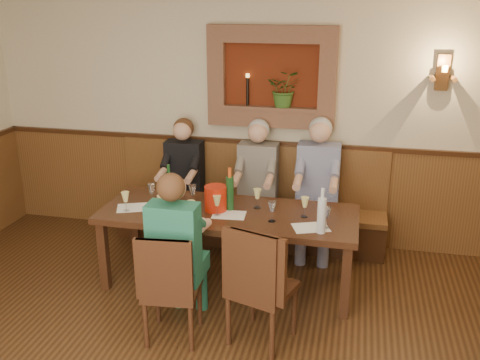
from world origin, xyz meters
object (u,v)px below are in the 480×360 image
object	(u,v)px
person_bench_mid	(256,197)
water_bottle	(322,215)
person_bench_right	(316,199)
person_chair_front	(179,264)
spittoon_bucket	(216,198)
bench	(249,215)
wine_bottle_green_b	(169,186)
chair_near_right	(261,308)
person_bench_left	(183,192)
chair_near_left	(173,307)
wine_bottle_green_a	(230,193)
dining_table	(228,219)

from	to	relation	value
person_bench_mid	water_bottle	size ratio (longest dim) A/B	3.58
person_bench_right	person_chair_front	size ratio (longest dim) A/B	1.07
spittoon_bucket	bench	bearing A→B (deg)	82.63
spittoon_bucket	wine_bottle_green_b	xyz separation A→B (m)	(-0.51, 0.15, 0.03)
bench	wine_bottle_green_b	world-z (taller)	wine_bottle_green_b
bench	chair_near_right	size ratio (longest dim) A/B	2.90
person_bench_left	person_chair_front	size ratio (longest dim) A/B	1.01
chair_near_left	spittoon_bucket	size ratio (longest dim) A/B	4.03
chair_near_left	wine_bottle_green_a	size ratio (longest dim) A/B	2.32
person_chair_front	wine_bottle_green_a	distance (m)	0.92
spittoon_bucket	wine_bottle_green_a	xyz separation A→B (m)	(0.13, 0.05, 0.05)
chair_near_left	person_bench_mid	xyz separation A→B (m)	(0.33, 1.80, 0.31)
bench	chair_near_right	distance (m)	1.86
person_bench_left	water_bottle	distance (m)	2.00
bench	water_bottle	size ratio (longest dim) A/B	7.50
wine_bottle_green_b	person_bench_left	bearing A→B (deg)	98.29
bench	person_bench_right	bearing A→B (deg)	-8.12
person_bench_left	chair_near_left	bearing A→B (deg)	-74.43
wine_bottle_green_b	water_bottle	bearing A→B (deg)	-16.19
wine_bottle_green_b	chair_near_left	bearing A→B (deg)	-70.18
person_chair_front	wine_bottle_green_a	world-z (taller)	person_chair_front
spittoon_bucket	wine_bottle_green_a	bearing A→B (deg)	19.74
chair_near_left	person_bench_left	size ratio (longest dim) A/B	0.68
person_bench_left	wine_bottle_green_a	bearing A→B (deg)	-47.17
wine_bottle_green_b	bench	bearing A→B (deg)	51.42
bench	spittoon_bucket	world-z (taller)	bench
spittoon_bucket	wine_bottle_green_b	bearing A→B (deg)	163.47
dining_table	person_bench_mid	distance (m)	0.85
person_bench_right	person_chair_front	distance (m)	1.89
person_bench_left	wine_bottle_green_a	size ratio (longest dim) A/B	3.40
dining_table	chair_near_right	xyz separation A→B (m)	(0.47, -0.86, -0.37)
dining_table	person_bench_left	size ratio (longest dim) A/B	1.71
person_bench_left	person_bench_mid	xyz separation A→B (m)	(0.84, -0.00, 0.01)
chair_near_right	person_bench_right	xyz separation A→B (m)	(0.28, 1.69, 0.32)
chair_near_right	spittoon_bucket	xyz separation A→B (m)	(-0.59, 0.86, 0.57)
person_bench_mid	wine_bottle_green_a	world-z (taller)	person_bench_mid
bench	person_bench_left	xyz separation A→B (m)	(-0.73, -0.10, 0.25)
chair_near_right	person_bench_mid	xyz separation A→B (m)	(-0.37, 1.70, 0.29)
wine_bottle_green_a	wine_bottle_green_b	world-z (taller)	wine_bottle_green_a
wine_bottle_green_a	bench	bearing A→B (deg)	90.23
dining_table	wine_bottle_green_b	size ratio (longest dim) A/B	6.54
wine_bottle_green_a	wine_bottle_green_b	distance (m)	0.65
spittoon_bucket	water_bottle	xyz separation A→B (m)	(1.00, -0.29, 0.05)
person_chair_front	wine_bottle_green_a	xyz separation A→B (m)	(0.24, 0.82, 0.35)
bench	chair_near_left	size ratio (longest dim) A/B	3.13
spittoon_bucket	water_bottle	size ratio (longest dim) A/B	0.59
chair_near_left	water_bottle	world-z (taller)	water_bottle
chair_near_right	water_bottle	distance (m)	0.93
bench	wine_bottle_green_b	xyz separation A→B (m)	(-0.63, -0.79, 0.57)
chair_near_right	chair_near_left	bearing A→B (deg)	-153.20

